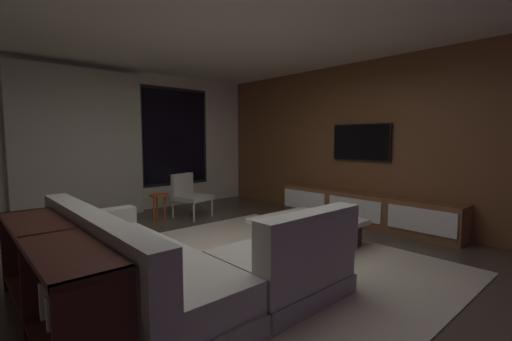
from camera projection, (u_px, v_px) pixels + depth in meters
floor at (233, 268)px, 3.74m from camera, size 9.20×9.20×0.00m
back_wall_with_window at (108, 142)px, 6.25m from camera, size 6.60×0.30×2.70m
media_wall at (378, 142)px, 5.66m from camera, size 0.12×7.80×2.70m
ceiling at (231, 12)px, 3.49m from camera, size 8.20×8.20×0.00m
area_rug at (263, 262)px, 3.90m from camera, size 3.20×3.80×0.01m
sectional_couch at (174, 267)px, 3.00m from camera, size 1.98×2.50×0.82m
coffee_table at (308, 232)px, 4.50m from camera, size 1.16×1.16×0.36m
book_stack_on_coffee_table at (318, 215)px, 4.54m from camera, size 0.31×0.19×0.08m
accent_chair_near_window at (189, 193)px, 6.15m from camera, size 0.67×0.69×0.78m
side_stool at (159, 199)px, 5.87m from camera, size 0.32×0.32×0.46m
media_console at (364, 209)px, 5.60m from camera, size 0.46×3.10×0.52m
mounted_tv at (361, 142)px, 5.77m from camera, size 0.05×1.06×0.62m
console_table_behind_couch at (51, 276)px, 2.48m from camera, size 0.40×2.10×0.74m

